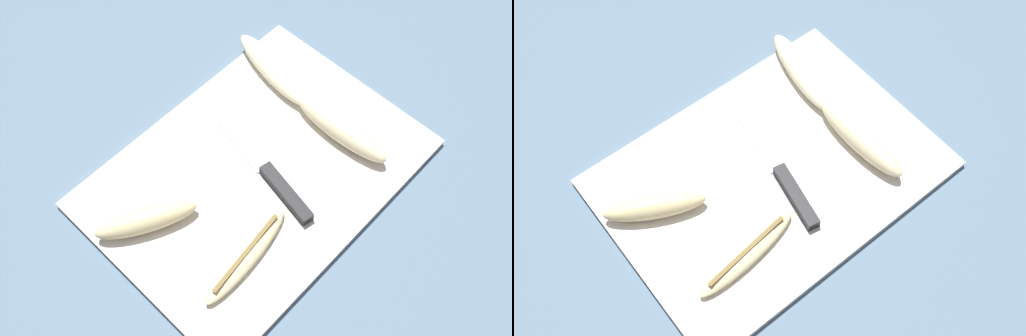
{
  "view_description": "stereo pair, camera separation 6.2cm",
  "coord_description": "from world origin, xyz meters",
  "views": [
    {
      "loc": [
        -0.34,
        -0.33,
        0.84
      ],
      "look_at": [
        0.0,
        0.0,
        0.02
      ],
      "focal_mm": 42.0,
      "sensor_mm": 36.0,
      "label": 1
    },
    {
      "loc": [
        -0.3,
        -0.37,
        0.84
      ],
      "look_at": [
        0.0,
        0.0,
        0.02
      ],
      "focal_mm": 42.0,
      "sensor_mm": 36.0,
      "label": 2
    }
  ],
  "objects": [
    {
      "name": "banana_bright_far",
      "position": [
        0.16,
        0.11,
        0.03
      ],
      "size": [
        0.08,
        0.19,
        0.03
      ],
      "rotation": [
        0.0,
        0.0,
        2.94
      ],
      "color": "beige",
      "rests_on": "cutting_board"
    },
    {
      "name": "ground_plane",
      "position": [
        0.0,
        0.0,
        0.0
      ],
      "size": [
        4.0,
        4.0,
        0.0
      ],
      "primitive_type": "plane",
      "color": "slate"
    },
    {
      "name": "cutting_board",
      "position": [
        0.0,
        0.0,
        0.01
      ],
      "size": [
        0.51,
        0.37,
        0.01
      ],
      "color": "white",
      "rests_on": "ground_plane"
    },
    {
      "name": "banana_soft_right",
      "position": [
        -0.12,
        -0.09,
        0.02
      ],
      "size": [
        0.19,
        0.06,
        0.02
      ],
      "rotation": [
        0.0,
        0.0,
        1.69
      ],
      "color": "beige",
      "rests_on": "cutting_board"
    },
    {
      "name": "banana_cream_curved",
      "position": [
        0.14,
        -0.05,
        0.03
      ],
      "size": [
        0.04,
        0.18,
        0.04
      ],
      "rotation": [
        0.0,
        0.0,
        0.01
      ],
      "color": "beige",
      "rests_on": "cutting_board"
    },
    {
      "name": "banana_ripe_center",
      "position": [
        -0.18,
        0.05,
        0.03
      ],
      "size": [
        0.16,
        0.11,
        0.04
      ],
      "rotation": [
        0.0,
        0.0,
        4.23
      ],
      "color": "beige",
      "rests_on": "cutting_board"
    },
    {
      "name": "knife",
      "position": [
        0.0,
        -0.05,
        0.02
      ],
      "size": [
        0.07,
        0.23,
        0.02
      ],
      "rotation": [
        0.0,
        0.0,
        -0.2
      ],
      "color": "black",
      "rests_on": "cutting_board"
    }
  ]
}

